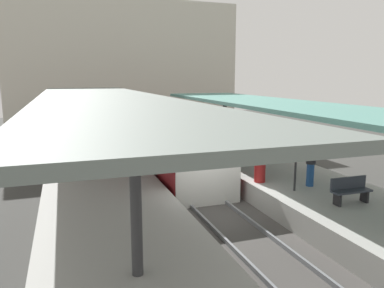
{
  "coord_description": "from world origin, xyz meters",
  "views": [
    {
      "loc": [
        -5.08,
        -12.08,
        5.09
      ],
      "look_at": [
        0.69,
        4.56,
        1.91
      ],
      "focal_mm": 34.77,
      "sensor_mm": 36.0,
      "label": 1
    }
  ],
  "objects_px": {
    "commuter_train": "(172,144)",
    "litter_bin": "(260,172)",
    "platform_bench": "(350,189)",
    "platform_sign": "(297,147)",
    "passenger_near_bench": "(311,164)"
  },
  "relations": [
    {
      "from": "platform_sign",
      "to": "litter_bin",
      "type": "distance_m",
      "value": 2.0
    },
    {
      "from": "platform_bench",
      "to": "litter_bin",
      "type": "xyz_separation_m",
      "value": [
        -1.54,
        3.21,
        -0.06
      ]
    },
    {
      "from": "platform_bench",
      "to": "passenger_near_bench",
      "type": "relative_size",
      "value": 0.85
    },
    {
      "from": "platform_sign",
      "to": "litter_bin",
      "type": "bearing_deg",
      "value": 112.93
    },
    {
      "from": "commuter_train",
      "to": "litter_bin",
      "type": "height_order",
      "value": "commuter_train"
    },
    {
      "from": "platform_bench",
      "to": "platform_sign",
      "type": "bearing_deg",
      "value": 117.8
    },
    {
      "from": "passenger_near_bench",
      "to": "platform_bench",
      "type": "bearing_deg",
      "value": -89.6
    },
    {
      "from": "platform_sign",
      "to": "litter_bin",
      "type": "height_order",
      "value": "platform_sign"
    },
    {
      "from": "commuter_train",
      "to": "passenger_near_bench",
      "type": "relative_size",
      "value": 6.23
    },
    {
      "from": "passenger_near_bench",
      "to": "commuter_train",
      "type": "bearing_deg",
      "value": 119.73
    },
    {
      "from": "litter_bin",
      "to": "passenger_near_bench",
      "type": "distance_m",
      "value": 1.95
    },
    {
      "from": "commuter_train",
      "to": "passenger_near_bench",
      "type": "distance_m",
      "value": 7.31
    },
    {
      "from": "commuter_train",
      "to": "passenger_near_bench",
      "type": "xyz_separation_m",
      "value": [
        3.63,
        -6.35,
        0.12
      ]
    },
    {
      "from": "commuter_train",
      "to": "platform_sign",
      "type": "relative_size",
      "value": 4.62
    },
    {
      "from": "litter_bin",
      "to": "passenger_near_bench",
      "type": "height_order",
      "value": "passenger_near_bench"
    }
  ]
}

